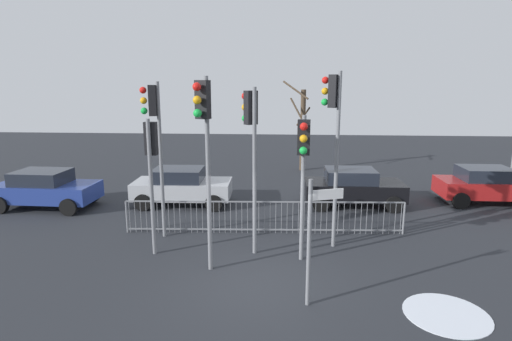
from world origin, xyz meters
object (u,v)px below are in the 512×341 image
Objects in this scene: traffic_light_mid_left at (251,134)px; car_red_near at (487,185)px; traffic_light_rear_left at (303,157)px; traffic_light_mid_right at (333,121)px; traffic_light_foreground_right at (204,132)px; traffic_light_rear_right at (152,156)px; car_silver_far at (182,186)px; bare_tree_left at (302,128)px; car_black_trailing at (353,187)px; direction_sign_post at (312,236)px; traffic_light_foreground_left at (154,125)px; car_blue_mid at (45,189)px.

car_red_near is at bearing -9.96° from traffic_light_mid_left.
traffic_light_rear_left reaches higher than car_red_near.
traffic_light_mid_right is 1.03× the size of traffic_light_foreground_right.
traffic_light_mid_right is 3.83m from traffic_light_foreground_right.
traffic_light_mid_left is (2.73, 0.20, 0.61)m from traffic_light_rear_right.
car_red_near is at bearing 2.97° from car_silver_far.
car_silver_far is 0.79× the size of bare_tree_left.
traffic_light_mid_left is 6.55m from car_black_trailing.
car_black_trailing is (6.34, 4.99, -2.03)m from traffic_light_rear_right.
traffic_light_mid_right is at bearing 57.72° from direction_sign_post.
bare_tree_left is at bearing 52.65° from car_silver_far.
traffic_light_rear_right is 5.12m from direction_sign_post.
traffic_light_mid_left reaches higher than traffic_light_rear_right.
traffic_light_rear_left is at bearing 73.41° from direction_sign_post.
car_silver_far is (-5.41, 3.86, -2.94)m from traffic_light_mid_right.
car_blue_mid is at bearing 47.15° from traffic_light_foreground_left.
traffic_light_mid_left is at bearing 98.62° from direction_sign_post.
traffic_light_rear_right reaches higher than direction_sign_post.
car_blue_mid is at bearing -175.38° from car_black_trailing.
traffic_light_mid_right is 1.71m from traffic_light_rear_left.
traffic_light_foreground_right is (-2.41, -0.75, 0.70)m from traffic_light_rear_left.
traffic_light_mid_right is 7.26m from car_silver_far.
traffic_light_mid_right is at bearing -143.98° from car_red_near.
car_black_trailing is (3.61, 4.79, -2.64)m from traffic_light_mid_left.
traffic_light_rear_right is 0.99× the size of car_blue_mid.
traffic_light_rear_left is at bearing -22.38° from car_blue_mid.
car_red_near is at bearing -29.11° from traffic_light_mid_right.
car_silver_far is 1.01× the size of car_black_trailing.
traffic_light_rear_left is 1.60m from traffic_light_mid_left.
traffic_light_rear_right is 0.99× the size of car_silver_far.
traffic_light_mid_right is 10.98m from bare_tree_left.
traffic_light_foreground_right is 1.02× the size of traffic_light_foreground_left.
car_red_near is (11.76, 5.69, -2.03)m from traffic_light_rear_right.
traffic_light_rear_right reaches higher than car_red_near.
car_red_near is (9.04, 5.50, -2.64)m from traffic_light_mid_left.
direction_sign_post is 0.73× the size of car_silver_far.
traffic_light_foreground_right is 1.00× the size of bare_tree_left.
direction_sign_post is 8.66m from car_silver_far.
traffic_light_foreground_left is (-1.96, 2.32, -0.08)m from traffic_light_foreground_right.
traffic_light_mid_right reaches higher than direction_sign_post.
traffic_light_rear_left is 0.85× the size of traffic_light_mid_left.
car_black_trailing is (2.10, 7.58, -0.82)m from direction_sign_post.
traffic_light_rear_left is at bearing -113.03° from car_black_trailing.
traffic_light_mid_right reaches higher than car_red_near.
bare_tree_left reaches higher than car_black_trailing.
direction_sign_post is (-0.76, -3.40, -2.12)m from traffic_light_mid_right.
car_blue_mid is (-8.29, 3.69, -2.64)m from traffic_light_mid_left.
car_red_near is at bearing 28.02° from direction_sign_post.
traffic_light_mid_right is 5.26m from traffic_light_foreground_left.
traffic_light_rear_left is 2.62m from traffic_light_foreground_right.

